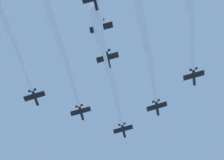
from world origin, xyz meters
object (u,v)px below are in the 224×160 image
object	(u,v)px
jet_starboard_inner	(144,34)
jet_port_mid	(3,13)
jet_port_inner	(59,38)
jet_lead	(105,56)

from	to	relation	value
jet_starboard_inner	jet_port_mid	world-z (taller)	jet_starboard_inner
jet_port_inner	jet_port_mid	distance (m)	22.45
jet_port_inner	jet_starboard_inner	size ratio (longest dim) A/B	1.03
jet_port_inner	jet_starboard_inner	world-z (taller)	jet_port_inner
jet_starboard_inner	jet_port_mid	xyz separation A→B (m)	(-49.55, 0.15, -0.80)
jet_lead	jet_port_mid	size ratio (longest dim) A/B	1.02
jet_lead	jet_starboard_inner	world-z (taller)	jet_lead
jet_lead	jet_port_inner	bearing A→B (deg)	-163.71
jet_lead	jet_port_mid	bearing A→B (deg)	-159.24
jet_lead	jet_port_mid	world-z (taller)	jet_lead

